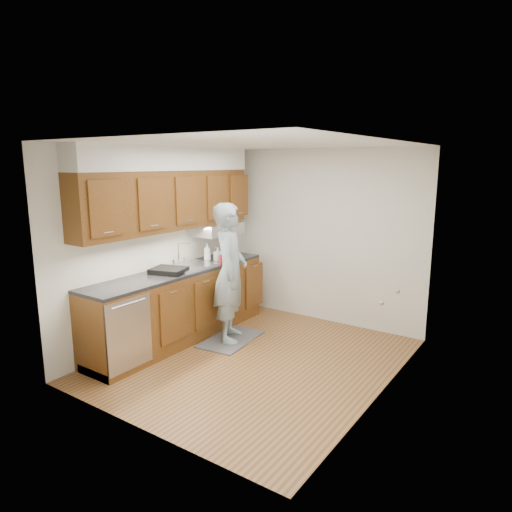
{
  "coord_description": "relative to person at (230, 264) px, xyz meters",
  "views": [
    {
      "loc": [
        2.87,
        -4.17,
        2.29
      ],
      "look_at": [
        -0.17,
        0.25,
        1.2
      ],
      "focal_mm": 32.0,
      "sensor_mm": 36.0,
      "label": 1
    }
  ],
  "objects": [
    {
      "name": "floor",
      "position": [
        0.63,
        -0.34,
        -1.03
      ],
      "size": [
        3.5,
        3.5,
        0.0
      ],
      "primitive_type": "plane",
      "color": "#936237",
      "rests_on": "ground"
    },
    {
      "name": "ceiling",
      "position": [
        0.63,
        -0.34,
        1.47
      ],
      "size": [
        3.5,
        3.5,
        0.0
      ],
      "primitive_type": "plane",
      "rotation": [
        3.14,
        0.0,
        0.0
      ],
      "color": "white",
      "rests_on": "wall_left"
    },
    {
      "name": "wall_left",
      "position": [
        -0.87,
        -0.34,
        0.22
      ],
      "size": [
        0.02,
        3.5,
        2.5
      ],
      "primitive_type": "cube",
      "color": "silver",
      "rests_on": "floor"
    },
    {
      "name": "wall_right",
      "position": [
        2.13,
        -0.34,
        0.22
      ],
      "size": [
        0.02,
        3.5,
        2.5
      ],
      "primitive_type": "cube",
      "color": "silver",
      "rests_on": "floor"
    },
    {
      "name": "wall_back",
      "position": [
        0.63,
        1.41,
        0.22
      ],
      "size": [
        3.0,
        0.02,
        2.5
      ],
      "primitive_type": "cube",
      "color": "silver",
      "rests_on": "floor"
    },
    {
      "name": "counter",
      "position": [
        -0.57,
        -0.34,
        -0.54
      ],
      "size": [
        0.64,
        2.8,
        1.3
      ],
      "color": "brown",
      "rests_on": "floor"
    },
    {
      "name": "upper_cabinets",
      "position": [
        -0.71,
        -0.29,
        0.92
      ],
      "size": [
        0.47,
        2.8,
        1.21
      ],
      "color": "brown",
      "rests_on": "wall_left"
    },
    {
      "name": "closet_door",
      "position": [
        2.11,
        -0.04,
        -0.01
      ],
      "size": [
        0.02,
        1.22,
        2.05
      ],
      "primitive_type": "cube",
      "color": "silver",
      "rests_on": "wall_right"
    },
    {
      "name": "floor_mat",
      "position": [
        -0.0,
        0.0,
        -1.02
      ],
      "size": [
        0.64,
        0.98,
        0.02
      ],
      "primitive_type": "cube",
      "rotation": [
        0.0,
        0.0,
        0.11
      ],
      "color": "#5D5D5F",
      "rests_on": "floor"
    },
    {
      "name": "person",
      "position": [
        0.0,
        0.0,
        0.0
      ],
      "size": [
        0.77,
        0.86,
        2.03
      ],
      "primitive_type": "imported",
      "rotation": [
        0.0,
        0.0,
        2.1
      ],
      "color": "#879BA4",
      "rests_on": "floor_mat"
    },
    {
      "name": "soap_bottle_a",
      "position": [
        -0.62,
        0.29,
        0.04
      ],
      "size": [
        0.11,
        0.11,
        0.26
      ],
      "primitive_type": "imported",
      "rotation": [
        0.0,
        0.0,
        -0.14
      ],
      "color": "silver",
      "rests_on": "counter"
    },
    {
      "name": "soap_bottle_b",
      "position": [
        -0.51,
        0.37,
        0.01
      ],
      "size": [
        0.12,
        0.12,
        0.2
      ],
      "primitive_type": "imported",
      "rotation": [
        0.0,
        0.0,
        -0.43
      ],
      "color": "silver",
      "rests_on": "counter"
    },
    {
      "name": "soda_can",
      "position": [
        -0.32,
        0.22,
        -0.03
      ],
      "size": [
        0.09,
        0.09,
        0.13
      ],
      "primitive_type": "cylinder",
      "rotation": [
        0.0,
        0.0,
        0.41
      ],
      "color": "#AF1E2B",
      "rests_on": "counter"
    },
    {
      "name": "steel_can",
      "position": [
        -0.36,
        0.35,
        -0.03
      ],
      "size": [
        0.08,
        0.08,
        0.13
      ],
      "primitive_type": "cylinder",
      "rotation": [
        0.0,
        0.0,
        0.21
      ],
      "color": "#A5A5AA",
      "rests_on": "counter"
    },
    {
      "name": "dish_rack",
      "position": [
        -0.56,
        -0.54,
        -0.06
      ],
      "size": [
        0.49,
        0.45,
        0.06
      ],
      "primitive_type": "cube",
      "rotation": [
        0.0,
        0.0,
        0.28
      ],
      "color": "black",
      "rests_on": "counter"
    }
  ]
}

